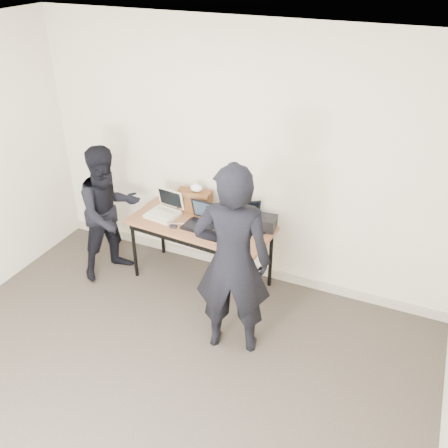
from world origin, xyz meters
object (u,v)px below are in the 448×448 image
Objects in this scene: laptop_center at (201,220)px; person_observer at (109,212)px; laptop_beige at (165,211)px; desk at (200,229)px; leather_satchel at (194,201)px; person_typist at (232,262)px; laptop_right at (246,222)px; equipment_box at (264,223)px.

person_observer is (-0.99, -0.20, -0.03)m from laptop_center.
laptop_center is (0.45, -0.03, 0.00)m from laptop_beige.
desk is 1.04× the size of person_observer.
leather_satchel is (-0.18, 0.23, 0.19)m from desk.
person_typist is at bearing -43.74° from desk.
laptop_beige is 1.36m from person_typist.
desk is at bearing -51.99° from person_observer.
laptop_center is at bearing -56.36° from leather_satchel.
desk is 1.00m from person_observer.
laptop_beige is at bearing -179.14° from desk.
desk is at bearing 165.83° from laptop_right.
leather_satchel reaches higher than equipment_box.
desk is 0.12m from laptop_center.
laptop_beige reaches higher than equipment_box.
laptop_right is 0.25× the size of person_typist.
desk is 0.48m from laptop_right.
leather_satchel is 0.25× the size of person_observer.
laptop_right is at bearing 15.77° from laptop_beige.
person_observer reaches higher than laptop_beige.
laptop_beige is at bearing -170.98° from equipment_box.
leather_satchel is at bearing 132.06° from desk.
laptop_right is at bearing -13.55° from leather_satchel.
person_observer is at bearing -33.28° from person_typist.
laptop_center is 1.01m from person_typist.
leather_satchel is at bearing -35.36° from person_observer.
person_typist reaches higher than laptop_beige.
laptop_beige is at bearing 155.36° from laptop_right.
laptop_center is 0.31m from leather_satchel.
laptop_beige is 1.09× the size of laptop_center.
person_typist is (0.66, -0.74, 0.14)m from laptop_center.
desk is 4.08× the size of leather_satchel.
person_observer is at bearing -165.44° from laptop_center.
equipment_box is (0.19, 0.04, 0.01)m from laptop_right.
equipment_box is (0.81, -0.04, -0.06)m from leather_satchel.
laptop_right reaches higher than equipment_box.
leather_satchel is 0.91m from person_observer.
laptop_right is at bearing -167.54° from equipment_box.
person_typist is at bearing -86.89° from equipment_box.
laptop_right is 1.99× the size of equipment_box.
person_typist reaches higher than desk.
person_observer reaches higher than equipment_box.
leather_satchel is 0.21× the size of person_typist.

